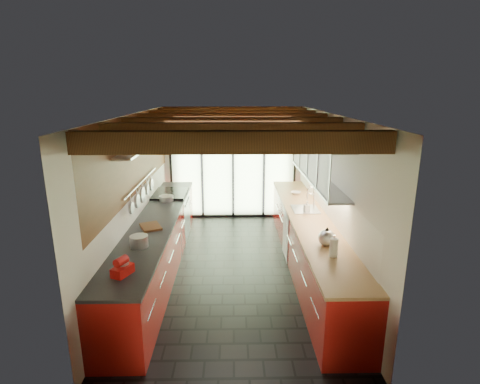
{
  "coord_description": "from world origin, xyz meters",
  "views": [
    {
      "loc": [
        0.0,
        -5.87,
        2.98
      ],
      "look_at": [
        0.12,
        0.4,
        1.25
      ],
      "focal_mm": 28.0,
      "sensor_mm": 36.0,
      "label": 1
    }
  ],
  "objects_px": {
    "paper_towel": "(334,248)",
    "soap_bottle": "(307,207)",
    "stand_mixer": "(122,267)",
    "bowl": "(296,193)",
    "kettle": "(327,237)"
  },
  "relations": [
    {
      "from": "paper_towel",
      "to": "soap_bottle",
      "type": "height_order",
      "value": "paper_towel"
    },
    {
      "from": "stand_mixer",
      "to": "paper_towel",
      "type": "bearing_deg",
      "value": 9.64
    },
    {
      "from": "paper_towel",
      "to": "bowl",
      "type": "height_order",
      "value": "paper_towel"
    },
    {
      "from": "paper_towel",
      "to": "bowl",
      "type": "relative_size",
      "value": 1.45
    },
    {
      "from": "kettle",
      "to": "soap_bottle",
      "type": "distance_m",
      "value": 1.4
    },
    {
      "from": "kettle",
      "to": "soap_bottle",
      "type": "bearing_deg",
      "value": 90.0
    },
    {
      "from": "soap_bottle",
      "to": "stand_mixer",
      "type": "bearing_deg",
      "value": -139.16
    },
    {
      "from": "bowl",
      "to": "soap_bottle",
      "type": "bearing_deg",
      "value": -90.0
    },
    {
      "from": "soap_bottle",
      "to": "bowl",
      "type": "height_order",
      "value": "soap_bottle"
    },
    {
      "from": "paper_towel",
      "to": "bowl",
      "type": "distance_m",
      "value": 2.94
    },
    {
      "from": "kettle",
      "to": "bowl",
      "type": "bearing_deg",
      "value": 90.0
    },
    {
      "from": "paper_towel",
      "to": "soap_bottle",
      "type": "bearing_deg",
      "value": 90.0
    },
    {
      "from": "soap_bottle",
      "to": "bowl",
      "type": "xyz_separation_m",
      "value": [
        0.0,
        1.18,
        -0.08
      ]
    },
    {
      "from": "stand_mixer",
      "to": "soap_bottle",
      "type": "xyz_separation_m",
      "value": [
        2.54,
        2.2,
        0.01
      ]
    },
    {
      "from": "paper_towel",
      "to": "bowl",
      "type": "bearing_deg",
      "value": 90.0
    }
  ]
}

